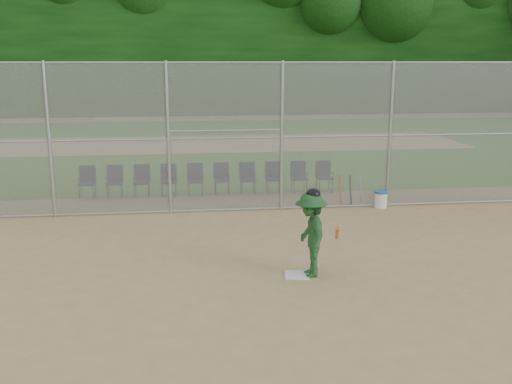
{
  "coord_description": "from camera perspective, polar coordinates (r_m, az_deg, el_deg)",
  "views": [
    {
      "loc": [
        -1.53,
        -9.95,
        4.0
      ],
      "look_at": [
        0.0,
        2.5,
        1.1
      ],
      "focal_mm": 40.0,
      "sensor_mm": 36.0,
      "label": 1
    }
  ],
  "objects": [
    {
      "name": "chair_9",
      "position": [
        17.8,
        6.87,
        1.51
      ],
      "size": [
        0.54,
        0.52,
        0.96
      ],
      "primitive_type": null,
      "color": "#0E1236",
      "rests_on": "ground"
    },
    {
      "name": "batter_at_plate",
      "position": [
        10.76,
        5.49,
        -4.19
      ],
      "size": [
        0.85,
        1.31,
        1.71
      ],
      "color": "#1D4A23",
      "rests_on": "ground"
    },
    {
      "name": "spare_bats",
      "position": [
        16.4,
        9.42,
        0.21
      ],
      "size": [
        0.66,
        0.34,
        0.84
      ],
      "color": "#D84C14",
      "rests_on": "ground"
    },
    {
      "name": "water_cooler",
      "position": [
        16.22,
        12.38,
        -0.71
      ],
      "size": [
        0.37,
        0.37,
        0.46
      ],
      "color": "white",
      "rests_on": "ground"
    },
    {
      "name": "chair_8",
      "position": [
        17.62,
        4.35,
        1.46
      ],
      "size": [
        0.54,
        0.52,
        0.96
      ],
      "primitive_type": null,
      "color": "#0E1236",
      "rests_on": "ground"
    },
    {
      "name": "treeline",
      "position": [
        30.02,
        -4.24,
        15.84
      ],
      "size": [
        81.0,
        60.0,
        11.0
      ],
      "color": "black",
      "rests_on": "ground"
    },
    {
      "name": "chair_1",
      "position": [
        17.42,
        -13.97,
        0.97
      ],
      "size": [
        0.54,
        0.52,
        0.96
      ],
      "primitive_type": null,
      "color": "#0E1236",
      "rests_on": "ground"
    },
    {
      "name": "chair_0",
      "position": [
        17.54,
        -16.56,
        0.89
      ],
      "size": [
        0.54,
        0.52,
        0.96
      ],
      "primitive_type": null,
      "color": "#0E1236",
      "rests_on": "ground"
    },
    {
      "name": "chair_4",
      "position": [
        17.29,
        -6.08,
        1.2
      ],
      "size": [
        0.54,
        0.52,
        0.96
      ],
      "primitive_type": null,
      "color": "#0E1236",
      "rests_on": "ground"
    },
    {
      "name": "chair_5",
      "position": [
        17.32,
        -3.44,
        1.27
      ],
      "size": [
        0.54,
        0.52,
        0.96
      ],
      "primitive_type": null,
      "color": "#0E1236",
      "rests_on": "ground"
    },
    {
      "name": "chair_7",
      "position": [
        17.49,
        1.78,
        1.4
      ],
      "size": [
        0.54,
        0.52,
        0.96
      ],
      "primitive_type": null,
      "color": "#0E1236",
      "rests_on": "ground"
    },
    {
      "name": "chair_2",
      "position": [
        17.34,
        -11.36,
        1.05
      ],
      "size": [
        0.54,
        0.52,
        0.96
      ],
      "primitive_type": null,
      "color": "#0E1236",
      "rests_on": "ground"
    },
    {
      "name": "chair_6",
      "position": [
        17.39,
        -0.82,
        1.33
      ],
      "size": [
        0.54,
        0.52,
        0.96
      ],
      "primitive_type": null,
      "color": "#0E1236",
      "rests_on": "ground"
    },
    {
      "name": "ground",
      "position": [
        10.83,
        1.63,
        -8.66
      ],
      "size": [
        100.0,
        100.0,
        0.0
      ],
      "primitive_type": "plane",
      "color": "tan",
      "rests_on": "ground"
    },
    {
      "name": "backstop_fence",
      "position": [
        15.15,
        -1.16,
        5.69
      ],
      "size": [
        16.09,
        0.09,
        4.0
      ],
      "color": "gray",
      "rests_on": "ground"
    },
    {
      "name": "grass_strip",
      "position": [
        28.27,
        -3.85,
        4.86
      ],
      "size": [
        100.0,
        100.0,
        0.0
      ],
      "primitive_type": "plane",
      "color": "#2B631D",
      "rests_on": "ground"
    },
    {
      "name": "chair_3",
      "position": [
        17.3,
        -8.72,
        1.12
      ],
      "size": [
        0.54,
        0.52,
        0.96
      ],
      "primitive_type": null,
      "color": "#0E1236",
      "rests_on": "ground"
    },
    {
      "name": "dirt_patch_far",
      "position": [
        28.27,
        -3.85,
        4.87
      ],
      "size": [
        24.0,
        24.0,
        0.0
      ],
      "primitive_type": "plane",
      "color": "tan",
      "rests_on": "ground"
    },
    {
      "name": "home_plate",
      "position": [
        11.0,
        4.12,
        -8.27
      ],
      "size": [
        0.51,
        0.51,
        0.02
      ],
      "primitive_type": "cube",
      "rotation": [
        0.0,
        0.0,
        -0.15
      ],
      "color": "silver",
      "rests_on": "ground"
    }
  ]
}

